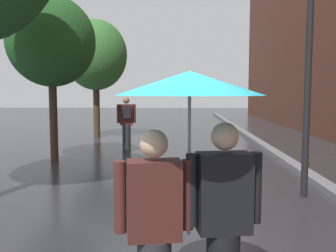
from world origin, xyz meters
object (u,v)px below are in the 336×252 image
Objects in this scene: street_tree_1 at (51,42)px; street_lamp_post at (309,51)px; couple_under_umbrella at (190,163)px; street_tree_2 at (96,55)px; pedestrian_walking_midground at (126,123)px.

street_lamp_post is at bearing -29.10° from street_tree_1.
couple_under_umbrella is 4.56m from street_lamp_post.
pedestrian_walking_midground is (1.75, -3.53, -2.42)m from street_tree_2.
couple_under_umbrella reaches higher than pedestrian_walking_midground.
street_tree_1 is 2.55× the size of pedestrian_walking_midground.
pedestrian_walking_midground is (-3.92, 4.76, -1.67)m from street_lamp_post.
street_tree_2 is 4.62m from pedestrian_walking_midground.
street_tree_2 reaches higher than street_lamp_post.
street_tree_1 reaches higher than couple_under_umbrella.
street_lamp_post is 2.57× the size of pedestrian_walking_midground.
street_tree_1 is at bearing 116.63° from couple_under_umbrella.
street_tree_2 is at bearing 106.23° from couple_under_umbrella.
pedestrian_walking_midground is (-1.78, 8.59, -0.44)m from couple_under_umbrella.
couple_under_umbrella is (3.53, -12.12, -1.99)m from street_tree_2.
street_tree_2 is at bearing 124.40° from street_lamp_post.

